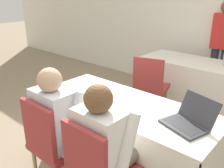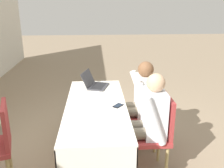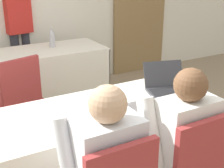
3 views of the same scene
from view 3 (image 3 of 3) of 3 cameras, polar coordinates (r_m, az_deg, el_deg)
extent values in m
cube|color=white|center=(2.32, -2.29, -4.52)|extent=(1.80, 0.71, 0.02)
cube|color=white|center=(2.74, -5.52, -7.70)|extent=(1.80, 0.01, 0.61)
cube|color=white|center=(2.93, 13.71, -6.28)|extent=(0.01, 0.71, 0.61)
cube|color=white|center=(3.93, -14.53, 5.70)|extent=(1.80, 0.71, 0.02)
cube|color=white|center=(3.71, -12.66, -0.21)|extent=(1.80, 0.01, 0.61)
cube|color=white|center=(4.35, -15.38, 2.72)|extent=(1.80, 0.01, 0.61)
cube|color=white|center=(4.32, -2.66, 3.36)|extent=(0.01, 0.71, 0.61)
cylinder|color=#333333|center=(4.16, -13.69, -3.34)|extent=(0.06, 0.06, 0.11)
cube|color=#333338|center=(2.59, 10.43, -1.53)|extent=(0.39, 0.32, 0.02)
cube|color=black|center=(2.58, 10.45, -1.31)|extent=(0.33, 0.24, 0.00)
cube|color=#333338|center=(2.69, 9.35, 1.90)|extent=(0.35, 0.19, 0.20)
cube|color=black|center=(2.69, 9.35, 1.90)|extent=(0.32, 0.17, 0.18)
cube|color=black|center=(2.08, -0.68, -7.20)|extent=(0.15, 0.14, 0.01)
cube|color=#192333|center=(2.08, -0.68, -7.07)|extent=(0.13, 0.12, 0.00)
cube|color=white|center=(2.37, -2.02, -3.61)|extent=(0.31, 0.35, 0.00)
cube|color=white|center=(2.18, -19.24, -7.27)|extent=(0.29, 0.34, 0.00)
cylinder|color=#B7B7C1|center=(4.05, -10.88, 7.87)|extent=(0.07, 0.07, 0.18)
cone|color=#B7B7C1|center=(4.02, -11.00, 9.56)|extent=(0.06, 0.06, 0.07)
cylinder|color=silver|center=(4.02, -11.04, 10.12)|extent=(0.03, 0.03, 0.01)
cube|color=#9E3333|center=(1.92, 16.23, -12.37)|extent=(0.40, 0.04, 0.45)
cylinder|color=tan|center=(3.60, -16.15, -4.75)|extent=(0.04, 0.04, 0.43)
cylinder|color=tan|center=(3.33, -13.07, -6.68)|extent=(0.04, 0.04, 0.43)
cylinder|color=tan|center=(3.18, -18.41, -8.64)|extent=(0.04, 0.04, 0.43)
cube|color=#9E3333|center=(3.29, -17.65, -2.88)|extent=(0.55, 0.55, 0.05)
cube|color=#9E3333|center=(3.03, -16.34, 0.33)|extent=(0.40, 0.15, 0.45)
cube|color=silver|center=(1.72, -0.72, -14.35)|extent=(0.36, 0.22, 0.52)
cylinder|color=silver|center=(1.84, 4.57, -11.63)|extent=(0.08, 0.26, 0.54)
sphere|color=tan|center=(1.54, -0.78, -3.72)|extent=(0.20, 0.20, 0.20)
cylinder|color=#665B4C|center=(2.26, 11.53, -11.26)|extent=(0.13, 0.42, 0.13)
cylinder|color=#665B4C|center=(2.16, 7.78, -12.64)|extent=(0.13, 0.42, 0.13)
cube|color=white|center=(1.99, 13.29, -9.58)|extent=(0.36, 0.22, 0.52)
cylinder|color=white|center=(2.15, 16.82, -7.37)|extent=(0.08, 0.26, 0.54)
cylinder|color=white|center=(1.90, 7.67, -10.61)|extent=(0.08, 0.26, 0.54)
sphere|color=brown|center=(1.84, 14.19, -0.16)|extent=(0.20, 0.20, 0.20)
cylinder|color=#33333D|center=(4.60, -16.97, 3.64)|extent=(0.12, 0.12, 0.85)
cylinder|color=#33333D|center=(4.66, -15.18, 4.05)|extent=(0.12, 0.12, 0.85)
cube|color=red|center=(4.49, -16.98, 12.41)|extent=(0.37, 0.26, 0.55)
camera|label=1|loc=(2.27, 58.67, 12.31)|focal=40.00mm
camera|label=2|loc=(2.58, -75.24, 9.67)|focal=40.00mm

